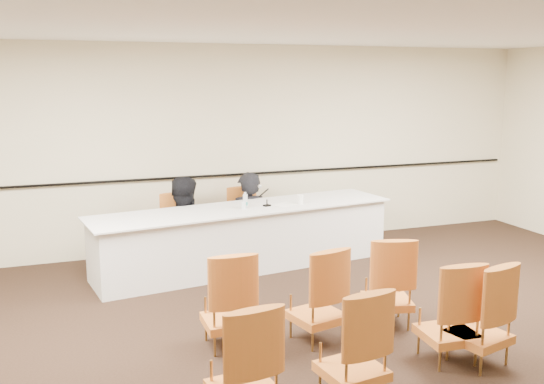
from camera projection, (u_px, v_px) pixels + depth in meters
The scene contains 21 objects.
floor at pixel (350, 358), 5.53m from camera, with size 10.00×10.00×0.00m, color black.
ceiling at pixel (359, 18), 4.97m from camera, with size 10.00×10.00×0.00m, color white.
wall_back at pixel (227, 148), 8.94m from camera, with size 10.00×0.04×3.00m, color beige.
wall_rail at pixel (229, 175), 8.98m from camera, with size 9.80×0.04×0.03m, color black.
panel_table at pixel (245, 238), 8.10m from camera, with size 4.12×0.94×0.83m, color silver, non-canonical shape.
panelist_main at pixel (248, 231), 8.79m from camera, with size 0.63×0.42×1.74m, color black.
panelist_main_chair at pixel (248, 221), 8.76m from camera, with size 0.50×0.50×0.95m, color #CB6124, non-canonical shape.
panelist_second at pixel (182, 239), 8.32m from camera, with size 0.85×0.66×1.75m, color black.
panelist_second_chair at pixel (182, 229), 8.30m from camera, with size 0.50×0.50×0.95m, color #CB6124, non-canonical shape.
papers at pixel (285, 204), 8.20m from camera, with size 0.30×0.22×0.00m, color white.
microphone at pixel (267, 196), 8.08m from camera, with size 0.10×0.20×0.28m, color black, non-canonical shape.
water_bottle at pixel (245, 200), 7.97m from camera, with size 0.06×0.06×0.21m, color teal, non-canonical shape.
drinking_glass at pixel (244, 205), 7.93m from camera, with size 0.06×0.06×0.10m, color white.
coffee_cup at pixel (300, 199), 8.22m from camera, with size 0.08×0.08×0.13m, color white.
aud_chair_front_left at pixel (228, 299), 5.70m from camera, with size 0.50×0.50×0.95m, color #CB6124, non-canonical shape.
aud_chair_front_mid at pixel (317, 294), 5.82m from camera, with size 0.50×0.50×0.95m, color #CB6124, non-canonical shape.
aud_chair_front_right at pixel (388, 280), 6.21m from camera, with size 0.50×0.50×0.95m, color #CB6124, non-canonical shape.
aud_chair_back_left at pixel (243, 362), 4.43m from camera, with size 0.50×0.50×0.95m, color #CB6124, non-canonical shape.
aud_chair_back_mid at pixel (352, 344), 4.73m from camera, with size 0.50×0.50×0.95m, color #CB6124, non-canonical shape.
aud_chair_back_right at pixel (479, 312), 5.36m from camera, with size 0.50×0.50×0.95m, color #CB6124, non-canonical shape.
aud_chair_extra at pixel (449, 310), 5.41m from camera, with size 0.50×0.50×0.95m, color #CB6124, non-canonical shape.
Camera 1 is at (-2.44, -4.59, 2.52)m, focal length 40.00 mm.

